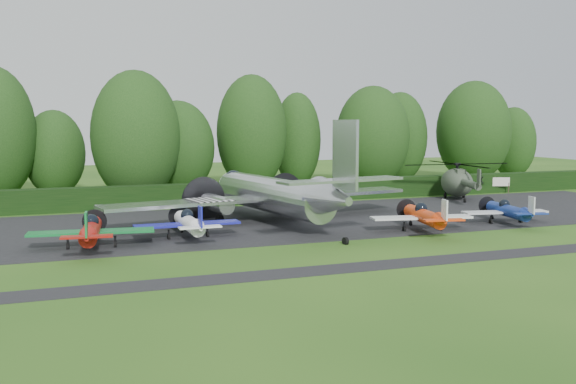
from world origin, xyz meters
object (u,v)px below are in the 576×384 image
object	(u,v)px
light_plane_white	(189,223)
light_plane_orange	(424,216)
transport_plane	(273,194)
helicopter	(457,180)
sign_board	(496,183)
light_plane_blue	(508,211)
light_plane_red	(91,230)

from	to	relation	value
light_plane_white	light_plane_orange	size ratio (longest dim) A/B	0.97
transport_plane	helicopter	xyz separation A→B (m)	(21.68, 8.08, -0.32)
helicopter	sign_board	bearing A→B (deg)	4.49
light_plane_blue	sign_board	bearing A→B (deg)	43.79
light_plane_blue	light_plane_red	bearing A→B (deg)	168.06
light_plane_orange	light_plane_red	bearing A→B (deg)	164.93
light_plane_red	light_plane_white	world-z (taller)	light_plane_red
transport_plane	light_plane_white	distance (m)	8.19
light_plane_orange	helicopter	distance (m)	19.85
light_plane_red	helicopter	distance (m)	37.34
light_plane_red	light_plane_white	xyz separation A→B (m)	(6.10, 1.29, -0.08)
transport_plane	light_plane_red	xyz separation A→B (m)	(-13.19, -5.24, -1.05)
light_plane_blue	sign_board	xyz separation A→B (m)	(12.57, 17.36, 0.09)
light_plane_white	light_plane_orange	world-z (taller)	light_plane_orange
light_plane_blue	transport_plane	bearing A→B (deg)	149.10
transport_plane	light_plane_blue	size ratio (longest dim) A/B	3.67
helicopter	light_plane_red	bearing A→B (deg)	-178.90
transport_plane	light_plane_red	world-z (taller)	transport_plane
light_plane_orange	helicopter	xyz separation A→B (m)	(13.10, 14.90, 0.77)
transport_plane	light_plane_white	world-z (taller)	transport_plane
light_plane_white	helicopter	distance (m)	31.19
light_plane_red	transport_plane	bearing A→B (deg)	15.04
light_plane_red	light_plane_blue	size ratio (longest dim) A/B	1.14
light_plane_blue	helicopter	size ratio (longest dim) A/B	0.53
light_plane_red	light_plane_orange	size ratio (longest dim) A/B	1.04
light_plane_orange	sign_board	distance (m)	27.09
transport_plane	sign_board	distance (m)	30.90
sign_board	light_plane_white	bearing A→B (deg)	-175.37
light_plane_white	light_plane_blue	world-z (taller)	light_plane_white
light_plane_red	light_plane_blue	world-z (taller)	light_plane_red
light_plane_white	helicopter	world-z (taller)	helicopter
light_plane_white	light_plane_orange	bearing A→B (deg)	-10.14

